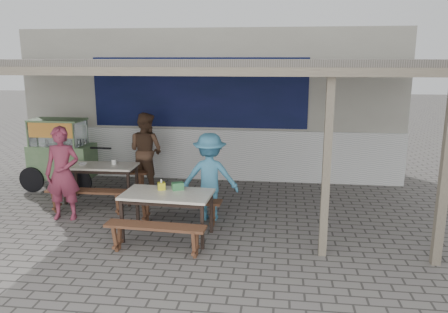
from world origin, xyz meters
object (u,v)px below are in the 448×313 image
patron_street_side (63,173)px  condiment_bowl (83,164)px  patron_wall_side (146,151)px  table_right (167,198)px  table_left (101,169)px  bench_right_street (155,232)px  bench_left_street (87,196)px  patron_right_table (210,177)px  bench_right_wall (179,205)px  bench_left_wall (114,176)px  vendor_cart (61,151)px  donation_box (178,186)px  condiment_jar (114,162)px  tissue_box (161,186)px

patron_street_side → condiment_bowl: bearing=89.4°
patron_wall_side → condiment_bowl: 1.45m
table_right → patron_street_side: 2.15m
table_left → bench_right_street: (1.76, -2.24, -0.33)m
bench_left_street → patron_street_side: (-0.27, -0.32, 0.50)m
patron_right_table → bench_left_street: bearing=-4.4°
patron_street_side → bench_right_wall: bearing=-5.8°
bench_left_wall → vendor_cart: vendor_cart is taller
bench_left_wall → table_right: size_ratio=1.06×
table_right → condiment_bowl: 2.66m
patron_wall_side → donation_box: (1.30, -2.47, -0.03)m
bench_right_wall → table_right: bearing=-90.0°
vendor_cart → table_left: bearing=-30.4°
bench_left_wall → condiment_jar: bearing=-68.0°
condiment_bowl → table_left: bearing=9.3°
patron_street_side → donation_box: patron_street_side is taller
vendor_cart → condiment_jar: 1.60m
bench_left_street → patron_right_table: size_ratio=0.97×
bench_right_wall → patron_wall_side: patron_wall_side is taller
table_left → bench_left_street: bearing=-90.0°
table_left → tissue_box: 2.21m
patron_right_table → bench_left_wall: bearing=-35.6°
bench_left_wall → vendor_cart: (-1.19, 0.03, 0.50)m
patron_right_table → condiment_jar: 2.21m
tissue_box → bench_right_street: bearing=-82.2°
patron_street_side → donation_box: bearing=-16.6°
condiment_bowl → donation_box: bearing=-31.5°
bench_right_street → condiment_jar: (-1.51, 2.31, 0.46)m
table_left → bench_left_street: size_ratio=0.94×
bench_right_wall → patron_street_side: patron_street_side is taller
table_left → patron_wall_side: patron_wall_side is taller
patron_wall_side → condiment_jar: size_ratio=16.51×
bench_left_wall → bench_right_wall: 2.53m
patron_right_table → donation_box: bearing=57.0°
donation_box → tissue_box: bearing=-176.2°
table_left → vendor_cart: vendor_cart is taller
bench_left_wall → donation_box: bearing=-49.2°
patron_street_side → patron_wall_side: patron_wall_side is taller
patron_street_side → condiment_jar: (0.52, 1.10, -0.04)m
table_right → patron_right_table: 1.08m
patron_wall_side → tissue_box: size_ratio=14.31×
donation_box → condiment_jar: 2.25m
bench_right_street → condiment_jar: 2.80m
vendor_cart → patron_wall_side: size_ratio=1.16×
donation_box → condiment_jar: bearing=137.6°
bench_right_wall → patron_right_table: bearing=36.2°
condiment_jar → table_left: bearing=-163.9°
bench_right_wall → donation_box: donation_box is taller
vendor_cart → patron_street_side: (0.94, -1.76, -0.00)m
patron_street_side → tissue_box: size_ratio=14.23×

